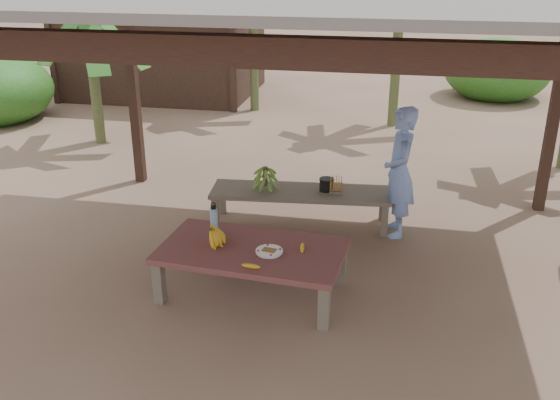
% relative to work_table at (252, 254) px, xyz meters
% --- Properties ---
extents(ground, '(80.00, 80.00, 0.00)m').
position_rel_work_table_xyz_m(ground, '(0.43, 0.51, -0.43)').
color(ground, brown).
rests_on(ground, ground).
extents(pavilion, '(6.60, 5.60, 2.95)m').
position_rel_work_table_xyz_m(pavilion, '(0.41, 0.50, 2.34)').
color(pavilion, black).
rests_on(pavilion, ground).
extents(work_table, '(1.88, 1.15, 0.50)m').
position_rel_work_table_xyz_m(work_table, '(0.00, 0.00, 0.00)').
color(work_table, brown).
rests_on(work_table, ground).
extents(bench, '(2.24, 0.79, 0.45)m').
position_rel_work_table_xyz_m(bench, '(0.20, 1.74, -0.04)').
color(bench, brown).
rests_on(bench, ground).
extents(ripe_banana_bunch, '(0.34, 0.31, 0.18)m').
position_rel_work_table_xyz_m(ripe_banana_bunch, '(-0.43, 0.02, 0.16)').
color(ripe_banana_bunch, yellow).
rests_on(ripe_banana_bunch, work_table).
extents(plate, '(0.26, 0.26, 0.04)m').
position_rel_work_table_xyz_m(plate, '(0.19, -0.07, 0.08)').
color(plate, white).
rests_on(plate, work_table).
extents(loose_banana_front, '(0.18, 0.05, 0.04)m').
position_rel_work_table_xyz_m(loose_banana_front, '(0.08, -0.40, 0.09)').
color(loose_banana_front, yellow).
rests_on(loose_banana_front, work_table).
extents(loose_banana_side, '(0.05, 0.16, 0.04)m').
position_rel_work_table_xyz_m(loose_banana_side, '(0.49, 0.06, 0.09)').
color(loose_banana_side, yellow).
rests_on(loose_banana_side, work_table).
extents(water_flask, '(0.08, 0.08, 0.30)m').
position_rel_work_table_xyz_m(water_flask, '(-0.49, 0.36, 0.19)').
color(water_flask, teal).
rests_on(water_flask, work_table).
extents(green_banana_stalk, '(0.29, 0.29, 0.31)m').
position_rel_work_table_xyz_m(green_banana_stalk, '(-0.24, 1.70, 0.17)').
color(green_banana_stalk, '#598C2D').
rests_on(green_banana_stalk, bench).
extents(cooking_pot, '(0.18, 0.18, 0.15)m').
position_rel_work_table_xyz_m(cooking_pot, '(0.51, 1.80, 0.09)').
color(cooking_pot, black).
rests_on(cooking_pot, bench).
extents(skewer_rack, '(0.19, 0.10, 0.24)m').
position_rel_work_table_xyz_m(skewer_rack, '(0.64, 1.72, 0.14)').
color(skewer_rack, '#A57F47').
rests_on(skewer_rack, bench).
extents(woman, '(0.48, 0.63, 1.57)m').
position_rel_work_table_xyz_m(woman, '(1.38, 1.69, 0.35)').
color(woman, '#6D87CE').
rests_on(woman, ground).
extents(hut, '(4.40, 3.43, 2.85)m').
position_rel_work_table_xyz_m(hut, '(-4.07, 8.51, 0.67)').
color(hut, black).
rests_on(hut, ground).
extents(banana_plant_w, '(1.80, 1.80, 2.47)m').
position_rel_work_table_xyz_m(banana_plant_w, '(-3.83, 4.48, 1.56)').
color(banana_plant_w, '#596638').
rests_on(banana_plant_w, ground).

